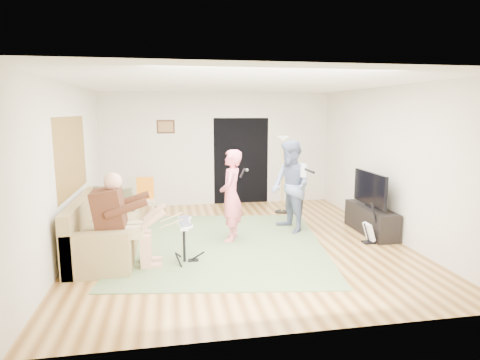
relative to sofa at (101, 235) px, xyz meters
name	(u,v)px	position (x,y,z in m)	size (l,w,h in m)	color
floor	(240,242)	(2.30, 0.17, -0.30)	(6.00, 6.00, 0.00)	brown
walls	(240,165)	(2.30, 0.17, 1.05)	(5.50, 6.00, 2.70)	beige
ceiling	(240,84)	(2.30, 0.17, 2.40)	(6.00, 6.00, 0.00)	white
window_blinds	(72,155)	(-0.44, 0.37, 1.25)	(2.05, 2.05, 0.00)	olive
doorway	(241,161)	(2.85, 3.16, 0.75)	(2.10, 2.10, 0.00)	black
picture_frame	(166,127)	(1.05, 3.16, 1.60)	(0.42, 0.03, 0.32)	#3F2314
area_rug	(224,244)	(1.99, 0.07, -0.29)	(3.32, 3.75, 0.02)	#5E7547
sofa	(101,235)	(0.00, 0.00, 0.00)	(0.91, 2.22, 0.90)	olive
drummer	(124,230)	(0.43, -0.65, 0.25)	(0.91, 0.51, 1.40)	#492414
drum_kit	(184,244)	(1.30, -0.65, -0.01)	(0.36, 0.64, 0.66)	black
singer	(231,196)	(2.16, 0.28, 0.51)	(0.59, 0.39, 1.61)	#FD6E81
microphone	(242,173)	(2.36, 0.28, 0.90)	(0.06, 0.06, 0.24)	black
guitarist	(291,186)	(3.34, 0.63, 0.57)	(0.84, 0.66, 1.73)	slate
guitar_held	(301,170)	(3.54, 0.63, 0.88)	(0.12, 0.60, 0.26)	white
guitar_spare	(369,232)	(4.48, -0.29, -0.09)	(0.26, 0.23, 0.71)	black
torchiere_lamp	(283,161)	(3.59, 2.05, 0.88)	(0.31, 0.31, 1.72)	black
dining_chair	(146,205)	(0.59, 1.99, 0.02)	(0.38, 0.39, 0.88)	#D0B287
tv_cabinet	(371,220)	(4.80, 0.26, -0.05)	(0.40, 1.40, 0.50)	black
television	(370,189)	(4.75, 0.26, 0.55)	(0.06, 1.13, 0.61)	black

